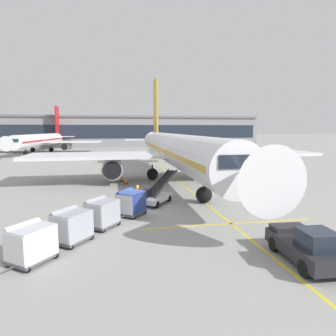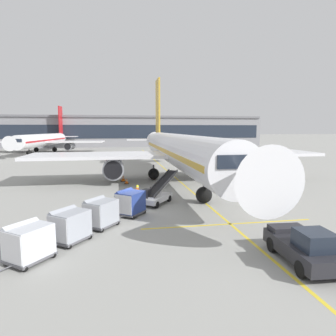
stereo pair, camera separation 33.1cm
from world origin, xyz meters
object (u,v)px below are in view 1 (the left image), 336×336
at_px(baggage_cart_third, 71,225).
at_px(ground_crew_by_carts, 138,194).
at_px(ground_crew_by_loader, 124,203).
at_px(baggage_cart_lead, 131,202).
at_px(belt_loader, 157,194).
at_px(safety_cone_wingtip, 125,181).
at_px(pushback_tug, 308,246).
at_px(baggage_cart_second, 102,212).
at_px(safety_cone_engine_keepout, 122,179).
at_px(parked_airplane, 176,150).
at_px(baggage_cart_fourth, 31,242).
at_px(distant_airplane, 41,140).

height_order(baggage_cart_third, ground_crew_by_carts, baggage_cart_third).
bearing_deg(ground_crew_by_carts, ground_crew_by_loader, -112.06).
bearing_deg(baggage_cart_lead, belt_loader, 52.62).
relative_size(baggage_cart_third, safety_cone_wingtip, 4.39).
distance_m(pushback_tug, ground_crew_by_carts, 14.02).
xyz_separation_m(belt_loader, safety_cone_wingtip, (-2.32, 9.55, -0.51)).
height_order(baggage_cart_second, ground_crew_by_loader, baggage_cart_second).
bearing_deg(pushback_tug, baggage_cart_second, 144.86).
xyz_separation_m(baggage_cart_second, safety_cone_engine_keepout, (1.79, 16.69, -0.64)).
height_order(baggage_cart_lead, ground_crew_by_loader, baggage_cart_lead).
distance_m(parked_airplane, ground_crew_by_loader, 16.20).
relative_size(belt_loader, pushback_tug, 1.15).
bearing_deg(safety_cone_engine_keepout, ground_crew_by_loader, -90.93).
relative_size(baggage_cart_lead, baggage_cart_fourth, 1.00).
bearing_deg(distant_airplane, baggage_cart_second, -74.09).
bearing_deg(parked_airplane, distant_airplane, 118.83).
relative_size(belt_loader, baggage_cart_second, 1.95).
height_order(ground_crew_by_loader, ground_crew_by_carts, same).
bearing_deg(ground_crew_by_carts, belt_loader, 16.49).
bearing_deg(ground_crew_by_loader, baggage_cart_fourth, -125.46).
distance_m(baggage_cart_third, safety_cone_wingtip, 17.79).
bearing_deg(ground_crew_by_loader, baggage_cart_second, -126.87).
bearing_deg(baggage_cart_lead, parked_airplane, 65.10).
height_order(parked_airplane, baggage_cart_third, parked_airplane).
bearing_deg(ground_crew_by_carts, baggage_cart_fourth, -121.68).
distance_m(pushback_tug, distant_airplane, 78.77).
relative_size(parked_airplane, ground_crew_by_carts, 26.32).
xyz_separation_m(pushback_tug, safety_cone_engine_keepout, (-8.15, 23.69, -0.47)).
relative_size(parked_airplane, belt_loader, 8.84).
height_order(safety_cone_engine_keepout, safety_cone_wingtip, safety_cone_engine_keepout).
bearing_deg(baggage_cart_fourth, safety_cone_engine_keepout, 76.89).
distance_m(baggage_cart_lead, safety_cone_engine_keepout, 14.35).
xyz_separation_m(belt_loader, pushback_tug, (5.48, -12.54, 0.02)).
distance_m(parked_airplane, baggage_cart_third, 21.47).
height_order(baggage_cart_lead, ground_crew_by_carts, baggage_cart_lead).
bearing_deg(belt_loader, baggage_cart_fourth, -127.06).
bearing_deg(belt_loader, distant_airplane, 111.03).
relative_size(baggage_cart_lead, ground_crew_by_carts, 1.52).
height_order(safety_cone_engine_keepout, distant_airplane, distant_airplane).
height_order(baggage_cart_second, ground_crew_by_carts, baggage_cart_second).
height_order(parked_airplane, belt_loader, parked_airplane).
distance_m(safety_cone_wingtip, distant_airplane, 55.40).
bearing_deg(baggage_cart_lead, safety_cone_engine_keepout, 90.93).
relative_size(baggage_cart_lead, pushback_tug, 0.59).
height_order(belt_loader, baggage_cart_second, belt_loader).
distance_m(baggage_cart_fourth, ground_crew_by_carts, 11.26).
distance_m(ground_crew_by_carts, safety_cone_engine_keepout, 11.71).
height_order(ground_crew_by_loader, safety_cone_engine_keepout, ground_crew_by_loader).
bearing_deg(baggage_cart_second, pushback_tug, -35.14).
distance_m(baggage_cart_lead, baggage_cart_second, 3.10).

